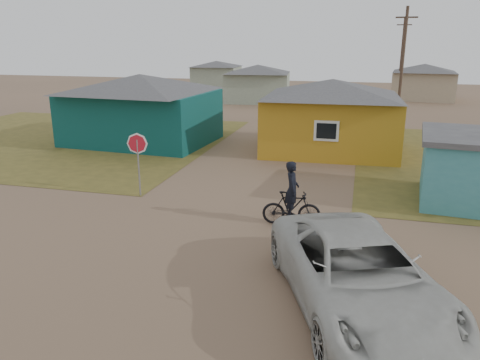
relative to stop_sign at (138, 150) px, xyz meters
name	(u,v)px	position (x,y,z in m)	size (l,w,h in m)	color
ground	(206,251)	(4.11, -4.14, -1.84)	(120.00, 120.00, 0.00)	brown
grass_nw	(59,139)	(-9.89, 8.86, -1.83)	(20.00, 18.00, 0.00)	brown
house_teal	(141,108)	(-4.39, 9.36, 0.22)	(8.93, 7.08, 4.00)	#0B3F3D
house_yellow	(331,114)	(6.61, 9.85, 0.17)	(7.72, 6.76, 3.90)	#B9841C
house_pale_west	(258,83)	(-1.89, 29.86, 0.02)	(7.04, 6.15, 3.60)	gray
house_beige_east	(423,81)	(14.11, 35.86, 0.02)	(6.95, 6.05, 3.60)	tan
house_pale_north	(216,74)	(-9.89, 41.86, -0.08)	(6.28, 5.81, 3.40)	gray
utility_pole_near	(402,67)	(10.61, 17.86, 2.30)	(1.40, 0.20, 8.00)	#4B382D
utility_pole_far	(401,59)	(11.61, 33.86, 2.30)	(1.40, 0.20, 8.00)	#4B382D
stop_sign	(138,150)	(0.00, 0.00, 0.00)	(0.80, 0.24, 2.50)	gray
cyclist	(292,202)	(6.19, -1.49, -1.05)	(1.97, 0.82, 2.16)	black
vehicle	(357,274)	(8.36, -6.16, -0.97)	(2.89, 6.26, 1.74)	#B5B6B2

